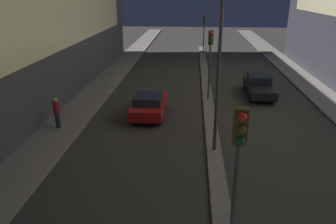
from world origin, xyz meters
name	(u,v)px	position (x,y,z in m)	size (l,w,h in m)	color
median_strip	(207,90)	(0.00, 20.82, 0.07)	(0.71, 39.63, 0.14)	#66605B
traffic_light_near	(238,157)	(0.00, 3.51, 3.58)	(0.32, 0.42, 4.70)	#383838
traffic_light_mid	(210,50)	(0.00, 18.30, 3.58)	(0.32, 0.42, 4.70)	#383838
traffic_light_far	(204,26)	(0.00, 32.95, 3.58)	(0.32, 0.42, 4.70)	#383838
street_lamp	(221,22)	(0.00, 10.64, 6.10)	(0.46, 0.46, 9.57)	#383838
car_left_lane	(149,105)	(-3.76, 15.16, 0.73)	(1.91, 4.05, 1.40)	maroon
car_right_lane	(259,85)	(3.76, 19.93, 0.76)	(1.71, 4.59, 1.51)	black
pedestrian_on_left_sidewalk	(57,112)	(-8.53, 12.75, 1.04)	(0.36, 0.36, 1.73)	black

